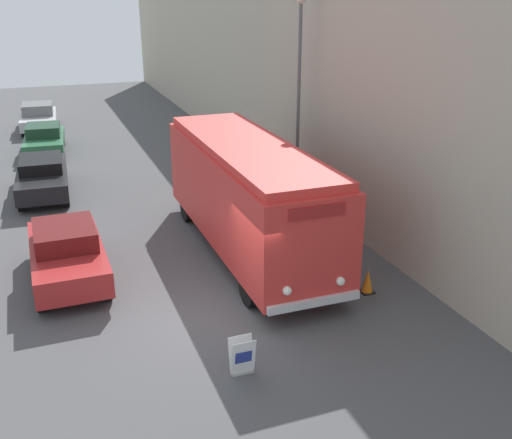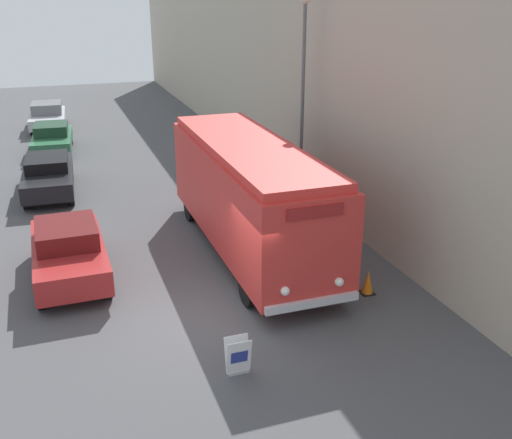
# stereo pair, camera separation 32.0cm
# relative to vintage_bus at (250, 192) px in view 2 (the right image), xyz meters

# --- Properties ---
(ground_plane) EXTENTS (80.00, 80.00, 0.00)m
(ground_plane) POSITION_rel_vintage_bus_xyz_m (-2.09, -3.55, -1.90)
(ground_plane) COLOR #4C4C4F
(building_wall_right) EXTENTS (0.30, 60.00, 8.39)m
(building_wall_right) POSITION_rel_vintage_bus_xyz_m (3.77, 6.45, 2.30)
(building_wall_right) COLOR #B2A893
(building_wall_right) RESTS_ON ground_plane
(vintage_bus) EXTENTS (2.53, 9.26, 3.39)m
(vintage_bus) POSITION_rel_vintage_bus_xyz_m (0.00, 0.00, 0.00)
(vintage_bus) COLOR black
(vintage_bus) RESTS_ON ground_plane
(sign_board) EXTENTS (0.52, 0.31, 0.83)m
(sign_board) POSITION_rel_vintage_bus_xyz_m (-2.24, -5.83, -1.50)
(sign_board) COLOR gray
(sign_board) RESTS_ON ground_plane
(streetlamp) EXTENTS (0.36, 0.36, 7.42)m
(streetlamp) POSITION_rel_vintage_bus_xyz_m (2.98, 3.08, 2.82)
(streetlamp) COLOR #595E60
(streetlamp) RESTS_ON ground_plane
(parked_car_near) EXTENTS (1.92, 4.37, 1.58)m
(parked_car_near) POSITION_rel_vintage_bus_xyz_m (-5.30, -0.09, -1.08)
(parked_car_near) COLOR black
(parked_car_near) RESTS_ON ground_plane
(parked_car_mid) EXTENTS (2.06, 4.86, 1.45)m
(parked_car_mid) POSITION_rel_vintage_bus_xyz_m (-5.65, 7.87, -1.13)
(parked_car_mid) COLOR black
(parked_car_mid) RESTS_ON ground_plane
(parked_car_far) EXTENTS (2.13, 4.36, 1.38)m
(parked_car_far) POSITION_rel_vintage_bus_xyz_m (-5.33, 14.41, -1.19)
(parked_car_far) COLOR black
(parked_car_far) RESTS_ON ground_plane
(parked_car_distant) EXTENTS (2.12, 4.48, 1.47)m
(parked_car_distant) POSITION_rel_vintage_bus_xyz_m (-5.42, 19.88, -1.15)
(parked_car_distant) COLOR black
(parked_car_distant) RESTS_ON ground_plane
(traffic_cone) EXTENTS (0.36, 0.36, 0.65)m
(traffic_cone) POSITION_rel_vintage_bus_xyz_m (2.05, -3.63, -1.58)
(traffic_cone) COLOR black
(traffic_cone) RESTS_ON ground_plane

